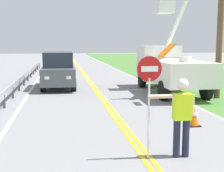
{
  "coord_description": "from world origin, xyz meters",
  "views": [
    {
      "loc": [
        -1.88,
        -1.65,
        2.61
      ],
      "look_at": [
        -0.23,
        8.39,
        1.2
      ],
      "focal_mm": 49.63,
      "sensor_mm": 36.0,
      "label": 1
    }
  ],
  "objects": [
    {
      "name": "guardrail_left_shoulder",
      "position": [
        -4.2,
        16.89,
        0.52
      ],
      "size": [
        0.1,
        32.0,
        0.71
      ],
      "color": "#9EA0A3",
      "rests_on": "ground"
    },
    {
      "name": "utility_pole_near",
      "position": [
        5.46,
        11.98,
        4.42
      ],
      "size": [
        1.8,
        0.28,
        8.47
      ],
      "color": "brown",
      "rests_on": "ground"
    },
    {
      "name": "traffic_cone_lead",
      "position": [
        2.23,
        7.4,
        0.34
      ],
      "size": [
        0.4,
        0.4,
        0.7
      ],
      "color": "orange",
      "rests_on": "ground"
    },
    {
      "name": "stop_sign_paddle",
      "position": [
        0.03,
        4.9,
        1.71
      ],
      "size": [
        0.56,
        0.04,
        2.33
      ],
      "color": "silver",
      "rests_on": "ground"
    },
    {
      "name": "edge_line_left",
      "position": [
        -3.6,
        20.0,
        0.01
      ],
      "size": [
        0.12,
        110.0,
        0.01
      ],
      "primitive_type": "cube",
      "color": "silver",
      "rests_on": "ground"
    },
    {
      "name": "flagger_worker",
      "position": [
        0.8,
        4.89,
        1.05
      ],
      "size": [
        1.09,
        0.25,
        1.83
      ],
      "color": "#1E2338",
      "rests_on": "ground"
    },
    {
      "name": "edge_line_right",
      "position": [
        3.6,
        20.0,
        0.01
      ],
      "size": [
        0.12,
        110.0,
        0.01
      ],
      "primitive_type": "cube",
      "color": "silver",
      "rests_on": "ground"
    },
    {
      "name": "centerline_yellow_left",
      "position": [
        -0.09,
        20.0,
        0.01
      ],
      "size": [
        0.11,
        110.0,
        0.01
      ],
      "primitive_type": "cube",
      "color": "yellow",
      "rests_on": "ground"
    },
    {
      "name": "oncoming_suv_nearest",
      "position": [
        -2.05,
        16.65,
        1.06
      ],
      "size": [
        1.96,
        4.63,
        2.1
      ],
      "color": "#4C5156",
      "rests_on": "ground"
    },
    {
      "name": "utility_bucket_truck",
      "position": [
        3.82,
        14.34,
        1.4
      ],
      "size": [
        2.81,
        6.86,
        5.05
      ],
      "color": "white",
      "rests_on": "ground"
    },
    {
      "name": "centerline_yellow_right",
      "position": [
        0.09,
        20.0,
        0.01
      ],
      "size": [
        0.11,
        110.0,
        0.01
      ],
      "primitive_type": "cube",
      "color": "yellow",
      "rests_on": "ground"
    },
    {
      "name": "oncoming_sedan_second",
      "position": [
        -2.01,
        28.55,
        0.83
      ],
      "size": [
        2.03,
        4.16,
        1.7
      ],
      "color": "maroon",
      "rests_on": "ground"
    }
  ]
}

